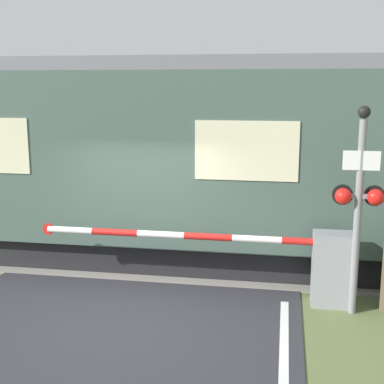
% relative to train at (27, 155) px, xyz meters
% --- Properties ---
extents(ground_plane, '(80.00, 80.00, 0.00)m').
position_rel_train_xyz_m(ground_plane, '(2.90, -3.08, -1.98)').
color(ground_plane, '#5B6B3D').
extents(track_bed, '(36.00, 3.20, 0.13)m').
position_rel_train_xyz_m(track_bed, '(2.90, 0.00, -1.96)').
color(track_bed, gray).
rests_on(track_bed, ground_plane).
extents(train, '(16.79, 3.10, 3.88)m').
position_rel_train_xyz_m(train, '(0.00, 0.00, 0.00)').
color(train, black).
rests_on(train, ground_plane).
extents(crossing_barrier, '(5.06, 0.44, 1.16)m').
position_rel_train_xyz_m(crossing_barrier, '(5.64, -2.01, -1.33)').
color(crossing_barrier, gray).
rests_on(crossing_barrier, ground_plane).
extents(signal_post, '(0.75, 0.26, 3.11)m').
position_rel_train_xyz_m(signal_post, '(6.31, -2.28, -0.22)').
color(signal_post, gray).
rests_on(signal_post, ground_plane).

